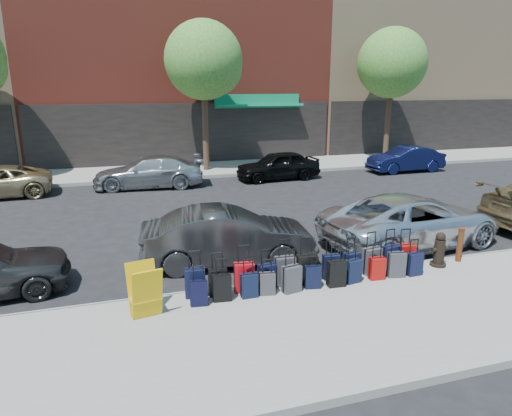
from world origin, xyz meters
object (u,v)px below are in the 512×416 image
object	(u,v)px
suitcase_front_5	(307,269)
fire_hydrant	(439,250)
car_near_2	(411,220)
car_far_1	(149,172)
tree_center	(206,62)
tree_right	(394,65)
bollard	(460,244)
car_far_2	(278,165)
car_near_1	(228,237)
display_rack	(145,291)
car_far_3	(406,159)

from	to	relation	value
suitcase_front_5	fire_hydrant	distance (m)	3.46
car_near_2	car_far_1	distance (m)	11.73
tree_center	tree_right	xyz separation A→B (m)	(10.50, 0.00, 0.00)
tree_right	bollard	distance (m)	16.61
tree_right	bollard	xyz separation A→B (m)	(-7.08, -14.24, -4.82)
fire_hydrant	car_near_2	world-z (taller)	car_near_2
car_far_1	car_far_2	bearing A→B (deg)	95.62
fire_hydrant	car_far_1	world-z (taller)	car_far_1
tree_center	tree_right	world-z (taller)	same
tree_right	car_far_1	world-z (taller)	tree_right
suitcase_front_5	car_near_1	xyz separation A→B (m)	(-1.28, 2.01, 0.23)
display_rack	car_near_1	world-z (taller)	car_near_1
fire_hydrant	suitcase_front_5	bearing A→B (deg)	176.58
display_rack	fire_hydrant	bearing A→B (deg)	-7.36
display_rack	car_near_2	world-z (taller)	car_near_2
fire_hydrant	bollard	world-z (taller)	bollard
tree_right	car_near_2	distance (m)	15.22
car_near_1	car_near_2	distance (m)	5.23
suitcase_front_5	tree_center	bearing A→B (deg)	94.63
display_rack	car_far_1	world-z (taller)	car_far_1
suitcase_front_5	display_rack	xyz separation A→B (m)	(-3.49, -0.44, 0.17)
car_near_1	display_rack	bearing A→B (deg)	144.16
car_near_1	car_far_2	world-z (taller)	car_near_1
car_far_3	tree_center	bearing A→B (deg)	-107.24
fire_hydrant	car_near_2	bearing A→B (deg)	71.85
tree_center	car_far_3	size ratio (longest dim) A/B	1.83
tree_center	car_far_1	xyz separation A→B (m)	(-3.24, -2.73, -4.73)
bollard	car_far_1	distance (m)	13.29
tree_right	fire_hydrant	world-z (taller)	tree_right
suitcase_front_5	car_near_2	bearing A→B (deg)	32.17
display_rack	car_near_2	bearing A→B (deg)	5.90
car_far_1	car_far_2	world-z (taller)	car_far_1
display_rack	car_near_2	distance (m)	7.77
tree_right	car_near_2	xyz separation A→B (m)	(-7.28, -12.52, -4.68)
car_far_2	car_far_3	xyz separation A→B (m)	(6.98, -0.07, -0.02)
tree_center	fire_hydrant	distance (m)	15.38
tree_center	bollard	distance (m)	15.41
tree_center	display_rack	distance (m)	16.08
car_far_1	car_far_2	xyz separation A→B (m)	(6.00, -0.05, -0.01)
bollard	fire_hydrant	bearing A→B (deg)	-171.94
tree_right	car_far_3	world-z (taller)	tree_right
tree_center	display_rack	bearing A→B (deg)	-105.93
suitcase_front_5	car_near_2	xyz separation A→B (m)	(3.94, 1.81, 0.25)
car_far_1	car_near_2	bearing A→B (deg)	39.54
car_near_1	tree_center	bearing A→B (deg)	-2.91
suitcase_front_5	car_far_3	xyz separation A→B (m)	(10.46, 11.48, 0.17)
suitcase_front_5	fire_hydrant	bearing A→B (deg)	7.42
car_far_2	car_far_3	bearing A→B (deg)	86.11
suitcase_front_5	fire_hydrant	world-z (taller)	suitcase_front_5
tree_right	bollard	size ratio (longest dim) A/B	8.41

